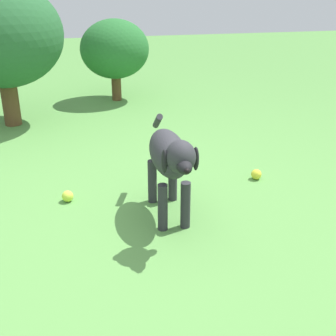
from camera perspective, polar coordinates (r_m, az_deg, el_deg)
ground at (r=2.37m, az=-3.56°, el=-7.27°), size 14.00×14.00×0.00m
dog at (r=2.28m, az=0.23°, el=1.31°), size 0.18×0.78×0.53m
tennis_ball_0 at (r=2.64m, az=-12.62°, el=-3.51°), size 0.07×0.07×0.07m
tennis_ball_1 at (r=2.90m, az=11.14°, el=-0.79°), size 0.07×0.07×0.07m
shrub_near at (r=4.54m, az=-6.78°, el=14.71°), size 0.67×0.60×0.79m
shrub_far at (r=3.94m, az=-20.45°, el=15.48°), size 0.98×0.89×1.16m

